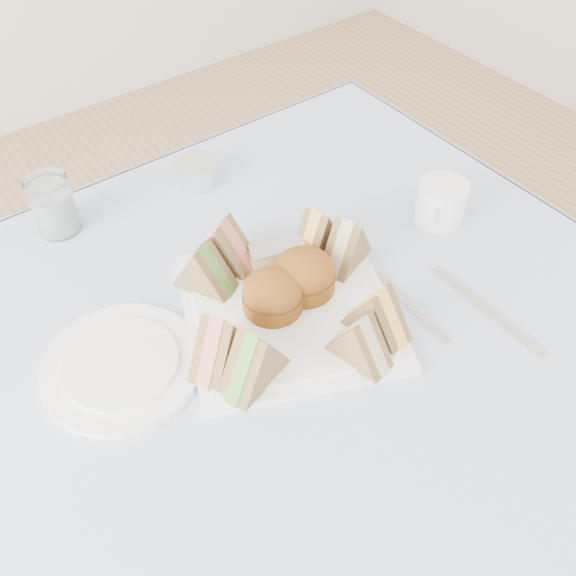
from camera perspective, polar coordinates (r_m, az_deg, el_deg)
table at (r=1.11m, az=1.13°, el=-19.28°), size 0.90×0.90×0.74m
tablecloth at (r=0.79m, az=1.53°, el=-8.17°), size 1.02×1.02×0.01m
serving_plate at (r=0.85m, az=0.00°, el=-2.05°), size 0.35×0.35×0.01m
sandwich_fl_a at (r=0.76m, az=-6.07°, el=-4.60°), size 0.10×0.08×0.08m
sandwich_fl_b at (r=0.74m, az=-3.05°, el=-6.11°), size 0.10×0.07×0.08m
sandwich_fr_a at (r=0.79m, az=8.01°, el=-2.03°), size 0.06×0.09×0.08m
sandwich_fr_b at (r=0.77m, az=6.44°, el=-4.45°), size 0.05×0.09×0.07m
sandwich_bl_a at (r=0.85m, az=-7.50°, el=1.92°), size 0.07×0.09×0.08m
sandwich_bl_b at (r=0.87m, az=-5.66°, el=3.96°), size 0.08×0.10×0.08m
sandwich_br_a at (r=0.88m, az=5.25°, el=4.10°), size 0.10×0.07×0.08m
sandwich_br_b at (r=0.89m, az=2.52°, el=5.08°), size 0.09×0.06×0.07m
scone_left at (r=0.82m, az=-1.37°, el=-0.52°), size 0.11×0.11×0.05m
scone_right at (r=0.84m, az=1.43°, el=1.25°), size 0.09×0.09×0.06m
pastry_slice at (r=0.88m, az=-0.95°, el=2.88°), size 0.08×0.05×0.04m
side_plate at (r=0.82m, az=-14.59°, el=-6.75°), size 0.25×0.25×0.01m
water_glass at (r=1.00m, az=-20.17°, el=6.96°), size 0.08×0.08×0.09m
tea_strainer at (r=1.05m, az=-8.12°, el=10.03°), size 0.08×0.08×0.04m
knife at (r=0.89m, az=17.19°, el=-1.86°), size 0.02×0.19×0.00m
fork at (r=0.88m, az=10.42°, el=-1.14°), size 0.02×0.17×0.00m
creamer_jug at (r=0.99m, az=13.43°, el=7.39°), size 0.10×0.10×0.07m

